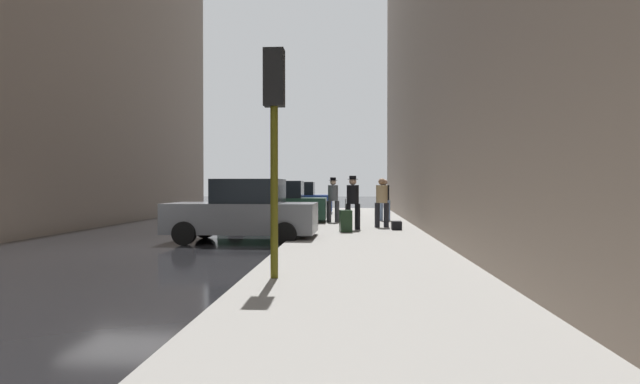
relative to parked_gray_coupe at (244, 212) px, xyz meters
The scene contains 13 objects.
ground_plane 3.32m from the parked_gray_coupe, 145.54° to the right, with size 120.00×120.00×0.00m, color black.
sidewalk 3.89m from the parked_gray_coupe, 28.44° to the right, with size 4.00×40.00×0.15m, color gray.
parked_gray_coupe is the anchor object (origin of this frame).
parked_dark_green_sedan 5.94m from the parked_gray_coupe, 90.00° to the left, with size 4.23×2.12×1.79m.
parked_blue_sedan 12.14m from the parked_gray_coupe, 90.00° to the left, with size 4.24×2.13×1.79m.
fire_hydrant 1.90m from the parked_gray_coupe, 15.05° to the left, with size 0.42×0.22×0.70m.
traffic_light 6.78m from the parked_gray_coupe, 73.45° to the right, with size 0.32×0.32×3.60m.
pedestrian_with_fedora 3.97m from the parked_gray_coupe, 38.23° to the left, with size 0.52×0.46×1.78m.
pedestrian_in_jeans 8.14m from the parked_gray_coupe, 56.94° to the left, with size 0.53×0.49×1.71m.
pedestrian_in_tan_coat 5.41m from the parked_gray_coupe, 40.22° to the left, with size 0.52×0.46×1.71m.
pedestrian_with_beanie 6.20m from the parked_gray_coupe, 67.86° to the left, with size 0.51×0.43×1.78m.
rolling_suitcase 3.36m from the parked_gray_coupe, 30.21° to the left, with size 0.43×0.60×1.04m.
duffel_bag 5.21m from the parked_gray_coupe, 28.62° to the left, with size 0.32×0.44×0.28m.
Camera 1 is at (5.71, -12.21, 1.61)m, focal length 28.00 mm.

